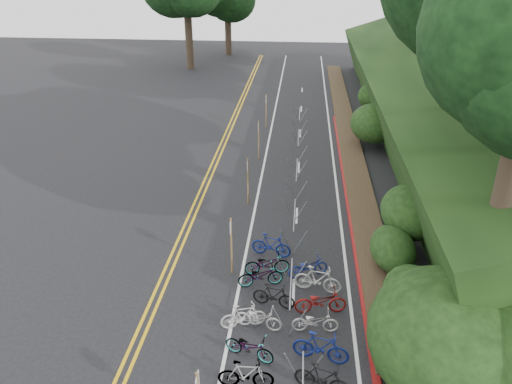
% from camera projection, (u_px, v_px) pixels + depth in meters
% --- Properties ---
extents(ground, '(120.00, 120.00, 0.00)m').
position_uv_depth(ground, '(191.00, 364.00, 15.65)').
color(ground, black).
rests_on(ground, ground).
extents(road_markings, '(7.47, 80.00, 0.01)m').
position_uv_depth(road_markings, '(247.00, 212.00, 24.62)').
color(road_markings, gold).
rests_on(road_markings, ground).
extents(red_curb, '(0.25, 28.00, 0.10)m').
position_uv_depth(red_curb, '(348.00, 199.00, 25.87)').
color(red_curb, maroon).
rests_on(red_curb, ground).
extents(embankment, '(14.30, 48.14, 9.11)m').
position_uv_depth(embankment, '(463.00, 115.00, 30.44)').
color(embankment, black).
rests_on(embankment, ground).
extents(bike_racks_rest, '(1.14, 23.00, 1.17)m').
position_uv_depth(bike_racks_rest, '(297.00, 175.00, 26.64)').
color(bike_racks_rest, gray).
rests_on(bike_racks_rest, ground).
extents(signposts_rest, '(0.08, 18.40, 2.50)m').
position_uv_depth(signposts_rest, '(254.00, 156.00, 27.48)').
color(signposts_rest, brown).
rests_on(signposts_rest, ground).
extents(bike_front, '(0.89, 1.66, 0.96)m').
position_uv_depth(bike_front, '(243.00, 316.00, 16.99)').
color(bike_front, beige).
rests_on(bike_front, ground).
extents(bike_valet, '(3.31, 11.34, 1.09)m').
position_uv_depth(bike_valet, '(287.00, 327.00, 16.48)').
color(bike_valet, '#144C1E').
rests_on(bike_valet, ground).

